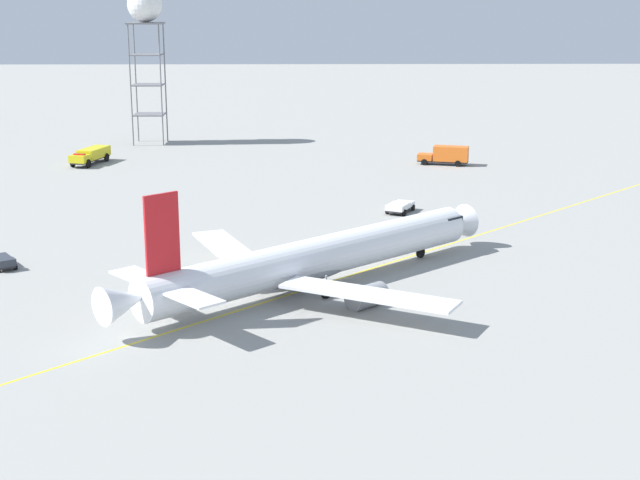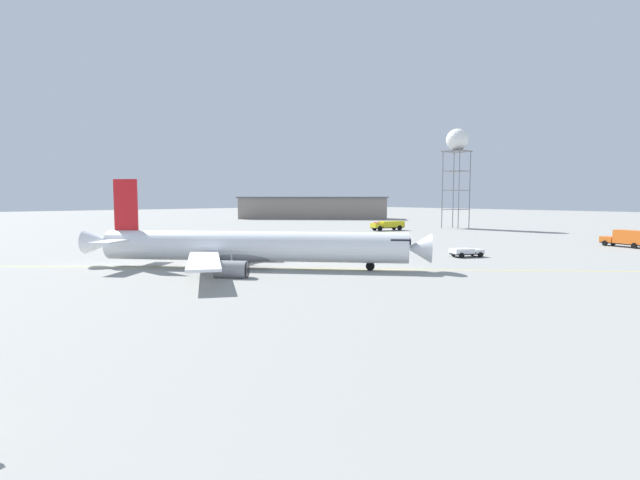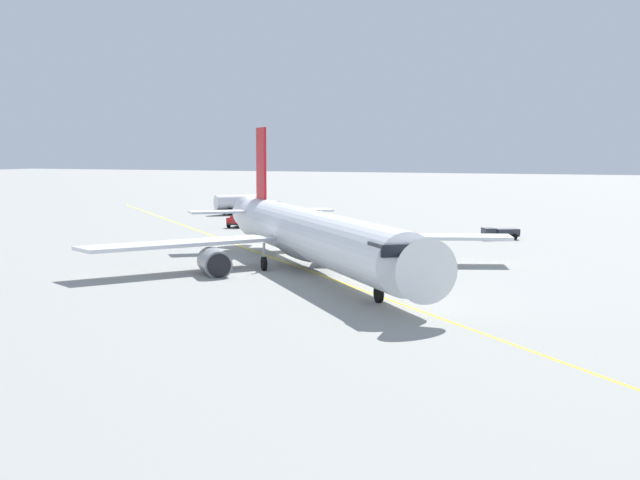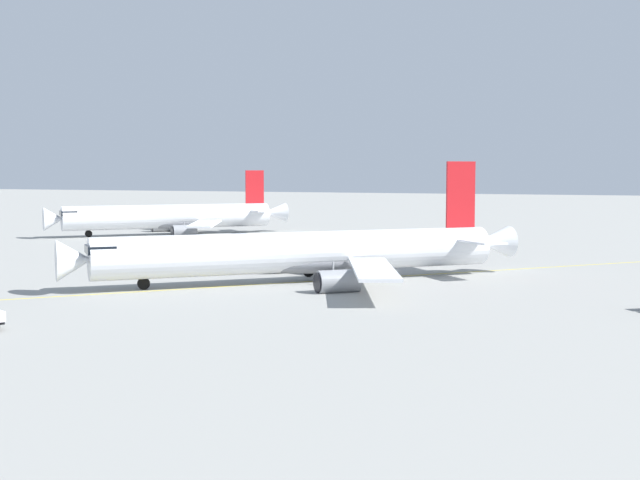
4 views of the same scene
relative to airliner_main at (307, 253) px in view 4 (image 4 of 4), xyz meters
name	(u,v)px [view 4 (image 4 of 4)]	position (x,y,z in m)	size (l,w,h in m)	color
ground_plane	(279,283)	(-1.93, -2.09, -2.67)	(600.00, 600.00, 0.00)	gray
airliner_main	(307,253)	(0.00, 0.00, 0.00)	(35.89, 33.21, 11.51)	white
airliner_secondary	(172,218)	(-42.14, 46.18, 0.11)	(31.04, 29.96, 10.53)	white
taxiway_centreline	(331,280)	(1.76, 1.74, -2.67)	(127.79, 129.75, 0.01)	yellow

